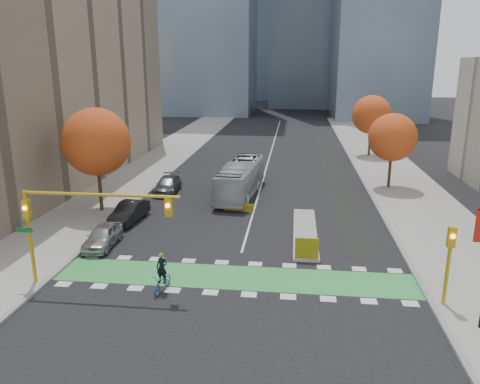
% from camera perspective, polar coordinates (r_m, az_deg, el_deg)
% --- Properties ---
extents(ground, '(300.00, 300.00, 0.00)m').
position_cam_1_polar(ground, '(24.95, -1.15, -11.84)').
color(ground, black).
rests_on(ground, ground).
extents(sidewalk_west, '(7.00, 120.00, 0.15)m').
position_cam_1_polar(sidewalk_west, '(46.52, -14.39, 0.81)').
color(sidewalk_west, gray).
rests_on(sidewalk_west, ground).
extents(sidewalk_east, '(7.00, 120.00, 0.15)m').
position_cam_1_polar(sidewalk_east, '(44.70, 19.95, -0.23)').
color(sidewalk_east, gray).
rests_on(sidewalk_east, ground).
extents(curb_west, '(0.30, 120.00, 0.16)m').
position_cam_1_polar(curb_west, '(45.39, -10.26, 0.69)').
color(curb_west, gray).
rests_on(curb_west, ground).
extents(curb_east, '(0.30, 120.00, 0.16)m').
position_cam_1_polar(curb_east, '(44.02, 15.52, -0.09)').
color(curb_east, gray).
rests_on(curb_east, ground).
extents(bike_crossing, '(20.00, 3.00, 0.01)m').
position_cam_1_polar(bike_crossing, '(26.27, -0.70, -10.34)').
color(bike_crossing, green).
rests_on(bike_crossing, ground).
extents(centre_line, '(0.15, 70.00, 0.01)m').
position_cam_1_polar(centre_line, '(63.08, 3.81, 4.96)').
color(centre_line, silver).
rests_on(centre_line, ground).
extents(bike_lane_paint, '(2.50, 50.00, 0.01)m').
position_cam_1_polar(bike_lane_paint, '(53.39, 11.32, 2.77)').
color(bike_lane_paint, black).
rests_on(bike_lane_paint, ground).
extents(median_island, '(1.60, 10.00, 0.16)m').
position_cam_1_polar(median_island, '(32.99, 7.93, -4.85)').
color(median_island, gray).
rests_on(median_island, ground).
extents(hazard_board, '(1.40, 0.12, 1.30)m').
position_cam_1_polar(hazard_board, '(28.25, 8.14, -6.84)').
color(hazard_board, yellow).
rests_on(hazard_board, median_island).
extents(building_west, '(16.00, 44.00, 25.00)m').
position_cam_1_polar(building_west, '(51.64, -25.88, 15.14)').
color(building_west, gray).
rests_on(building_west, ground).
extents(tree_west, '(5.20, 5.20, 8.22)m').
position_cam_1_polar(tree_west, '(37.61, -17.11, 5.86)').
color(tree_west, '#332114').
rests_on(tree_west, ground).
extents(tree_east_near, '(4.40, 4.40, 7.08)m').
position_cam_1_polar(tree_east_near, '(45.34, 18.10, 6.34)').
color(tree_east_near, '#332114').
rests_on(tree_east_near, ground).
extents(tree_east_far, '(4.80, 4.80, 7.65)m').
position_cam_1_polar(tree_east_far, '(61.01, 15.76, 9.04)').
color(tree_east_far, '#332114').
rests_on(tree_east_far, ground).
extents(traffic_signal_west, '(8.53, 0.56, 5.20)m').
position_cam_1_polar(traffic_signal_west, '(25.22, -19.54, -2.54)').
color(traffic_signal_west, '#BF9914').
rests_on(traffic_signal_west, ground).
extents(traffic_signal_east, '(0.35, 0.43, 4.10)m').
position_cam_1_polar(traffic_signal_east, '(24.31, 24.17, -6.96)').
color(traffic_signal_east, '#BF9914').
rests_on(traffic_signal_east, ground).
extents(cyclist, '(0.97, 1.92, 2.12)m').
position_cam_1_polar(cyclist, '(24.87, -9.45, -10.34)').
color(cyclist, navy).
rests_on(cyclist, ground).
extents(bus, '(3.47, 11.01, 3.02)m').
position_cam_1_polar(bus, '(41.63, 0.06, 1.64)').
color(bus, '#B1B7B9').
rests_on(bus, ground).
extents(parked_car_a, '(1.81, 4.17, 1.40)m').
position_cam_1_polar(parked_car_a, '(31.43, -16.41, -5.19)').
color(parked_car_a, '#A2A2A7').
rests_on(parked_car_a, ground).
extents(parked_car_b, '(1.94, 4.57, 1.47)m').
position_cam_1_polar(parked_car_b, '(35.80, -13.35, -2.39)').
color(parked_car_b, black).
rests_on(parked_car_b, ground).
extents(parked_car_c, '(2.20, 4.93, 1.40)m').
position_cam_1_polar(parked_car_c, '(43.19, -8.85, 0.86)').
color(parked_car_c, '#4A4A4F').
rests_on(parked_car_c, ground).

